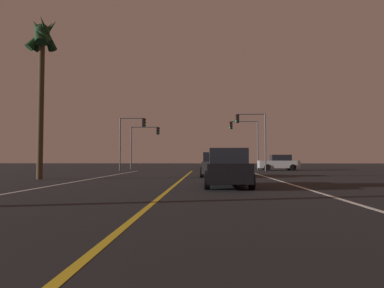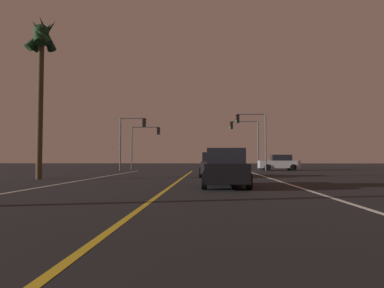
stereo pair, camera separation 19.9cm
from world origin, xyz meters
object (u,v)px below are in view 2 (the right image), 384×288
Objects in this scene: car_ahead_far at (214,165)px; traffic_light_far_right at (245,133)px; traffic_light_near_left at (133,132)px; palm_tree_left_mid at (41,50)px; traffic_light_near_right at (252,129)px; traffic_light_far_left at (146,137)px; car_lead_same_lane at (225,168)px; car_crossing_side at (279,163)px.

traffic_light_far_right reaches higher than car_ahead_far.
traffic_light_near_left is 0.55× the size of palm_tree_left_mid.
traffic_light_near_right is at bearing -19.10° from car_ahead_far.
car_ahead_far is 19.39m from traffic_light_far_left.
car_ahead_far is (-0.35, 9.12, 0.00)m from car_lead_same_lane.
traffic_light_far_right is at bearing -47.06° from car_crossing_side.
car_ahead_far is 14.96m from traffic_light_near_left.
traffic_light_near_right reaches higher than traffic_light_near_left.
traffic_light_far_left reaches higher than car_lead_same_lane.
traffic_light_near_left is (-8.78, 21.02, 3.31)m from car_lead_same_lane.
car_ahead_far is 0.83× the size of traffic_light_far_left.
traffic_light_near_right reaches higher than traffic_light_far_left.
car_crossing_side is 6.01m from traffic_light_far_right.
traffic_light_far_right is 25.98m from palm_tree_left_mid.
car_ahead_far is 0.74× the size of traffic_light_far_right.
car_lead_same_lane is at bearing -26.11° from palm_tree_left_mid.
traffic_light_near_right is (-3.18, -1.91, 3.58)m from car_crossing_side.
palm_tree_left_mid reaches higher than traffic_light_far_left.
traffic_light_far_right is 1.12× the size of traffic_light_far_left.
traffic_light_far_left is at bearing 17.48° from car_lead_same_lane.
car_crossing_side is at bearing -149.01° from traffic_light_near_right.
traffic_light_far_right reaches higher than car_crossing_side.
car_crossing_side is 0.77× the size of traffic_light_near_left.
palm_tree_left_mid is (-14.91, -15.55, 3.65)m from traffic_light_near_right.
car_crossing_side is 0.83× the size of traffic_light_far_left.
car_crossing_side is 16.01m from traffic_light_far_left.
car_lead_same_lane is 0.42× the size of palm_tree_left_mid.
traffic_light_near_left is 13.56m from traffic_light_far_right.
traffic_light_near_right reaches higher than car_ahead_far.
traffic_light_far_left reaches higher than car_crossing_side.
traffic_light_far_left is at bearing 24.70° from car_ahead_far.
traffic_light_near_left is at bearing 81.37° from palm_tree_left_mid.
traffic_light_far_left is 0.51× the size of palm_tree_left_mid.
traffic_light_far_left is (-8.35, 26.52, 3.05)m from car_lead_same_lane.
car_ahead_far is at bearing 62.14° from car_crossing_side.
car_crossing_side is 16.19m from traffic_light_near_left.
traffic_light_near_left is at bearing 35.32° from car_ahead_far.
traffic_light_near_right is 1.07× the size of traffic_light_near_left.
traffic_light_near_left reaches higher than car_ahead_far.
palm_tree_left_mid is at bearing 46.21° from traffic_light_near_right.
traffic_light_near_right is 1.03× the size of traffic_light_far_right.
traffic_light_far_left reaches higher than car_ahead_far.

